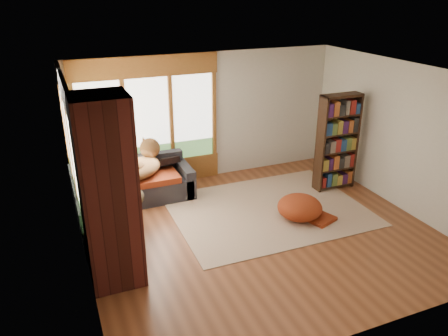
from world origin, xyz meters
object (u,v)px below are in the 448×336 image
object	(u,v)px
brick_chimney	(109,194)
area_rug	(268,210)
dog_brindle	(128,188)
sectional_sofa	(122,193)
pouf	(300,207)
bookshelf	(337,143)
dog_tan	(143,160)

from	to	relation	value
brick_chimney	area_rug	size ratio (longest dim) A/B	0.76
dog_brindle	area_rug	bearing A→B (deg)	-98.94
sectional_sofa	pouf	distance (m)	3.19
pouf	dog_brindle	bearing A→B (deg)	164.39
area_rug	bookshelf	world-z (taller)	bookshelf
pouf	area_rug	bearing A→B (deg)	127.51
bookshelf	sectional_sofa	bearing A→B (deg)	170.15
bookshelf	pouf	xyz separation A→B (m)	(-1.30, -0.84, -0.73)
sectional_sofa	dog_brindle	xyz separation A→B (m)	(0.00, -0.78, 0.43)
sectional_sofa	dog_tan	bearing A→B (deg)	27.76
brick_chimney	dog_brindle	bearing A→B (deg)	70.47
dog_tan	dog_brindle	xyz separation A→B (m)	(-0.46, -0.98, -0.07)
pouf	bookshelf	bearing A→B (deg)	32.89
bookshelf	dog_tan	xyz separation A→B (m)	(-3.62, 0.92, -0.14)
sectional_sofa	pouf	world-z (taller)	sectional_sofa
brick_chimney	pouf	xyz separation A→B (m)	(3.24, 0.49, -1.08)
dog_brindle	brick_chimney	bearing A→B (deg)	158.73
dog_brindle	bookshelf	bearing A→B (deg)	-90.82
bookshelf	dog_brindle	distance (m)	4.10
area_rug	dog_brindle	world-z (taller)	dog_brindle
sectional_sofa	area_rug	xyz separation A→B (m)	(2.43, -1.08, -0.30)
pouf	dog_tan	size ratio (longest dim) A/B	0.71
bookshelf	pouf	distance (m)	1.72
sectional_sofa	area_rug	distance (m)	2.67
brick_chimney	pouf	distance (m)	3.45
sectional_sofa	bookshelf	xyz separation A→B (m)	(4.09, -0.71, 0.65)
bookshelf	pouf	world-z (taller)	bookshelf
area_rug	bookshelf	distance (m)	1.95
dog_brindle	dog_tan	bearing A→B (deg)	-27.06
brick_chimney	dog_tan	bearing A→B (deg)	67.89
area_rug	dog_tan	distance (m)	2.48
brick_chimney	dog_tan	distance (m)	2.48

